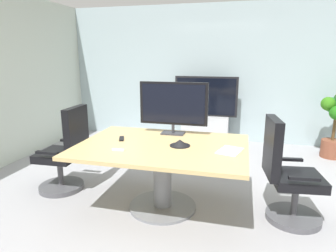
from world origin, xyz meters
TOP-DOWN VIEW (x-y plane):
  - ground_plane at (0.00, 0.00)m, footprint 7.08×7.08m
  - wall_back_glass_partition at (0.00, 3.04)m, footprint 5.72×0.10m
  - conference_table at (-0.07, -0.00)m, footprint 1.82×1.31m
  - office_chair_left at (-1.38, 0.14)m, footprint 0.60×0.58m
  - office_chair_right at (1.24, 0.08)m, footprint 0.62×0.60m
  - tv_monitor at (-0.06, 0.48)m, footprint 0.84×0.18m
  - wall_display_unit at (0.06, 2.68)m, footprint 1.20×0.36m
  - conference_phone at (0.13, -0.00)m, footprint 0.22×0.22m
  - remote_control at (-0.58, 0.08)m, footprint 0.11×0.18m
  - whiteboard_marker at (-0.45, -0.31)m, footprint 0.13×0.03m
  - paper_notepad at (0.66, -0.05)m, footprint 0.29×0.35m

SIDE VIEW (x-z plane):
  - ground_plane at x=0.00m, z-range 0.00..0.00m
  - wall_display_unit at x=0.06m, z-range -0.21..1.10m
  - office_chair_left at x=-1.38m, z-range -0.09..1.00m
  - office_chair_right at x=1.24m, z-range -0.09..1.00m
  - conference_table at x=-0.07m, z-range 0.19..0.94m
  - paper_notepad at x=0.66m, z-range 0.75..0.76m
  - remote_control at x=-0.58m, z-range 0.75..0.77m
  - whiteboard_marker at x=-0.45m, z-range 0.75..0.77m
  - conference_phone at x=0.13m, z-range 0.75..0.82m
  - tv_monitor at x=-0.06m, z-range 0.79..1.43m
  - wall_back_glass_partition at x=0.00m, z-range 0.00..2.67m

